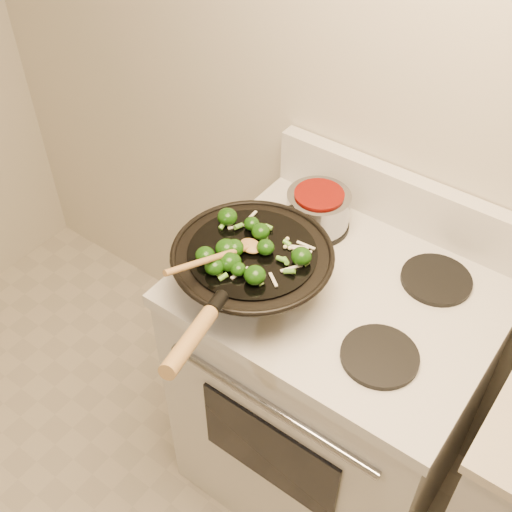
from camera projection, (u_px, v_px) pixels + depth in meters
The scene contains 5 objects.
stove at pixel (331, 387), 1.94m from camera, with size 0.78×0.67×1.08m.
wok at pixel (252, 268), 1.56m from camera, with size 0.39×0.64×0.24m.
stirfry at pixel (242, 251), 1.50m from camera, with size 0.27×0.25×0.05m.
wooden_spoon at pixel (228, 253), 1.47m from camera, with size 0.09×0.27×0.09m.
saucepan at pixel (318, 209), 1.74m from camera, with size 0.17×0.27×0.10m.
Camera 1 is at (0.42, 0.14, 2.10)m, focal length 45.00 mm.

